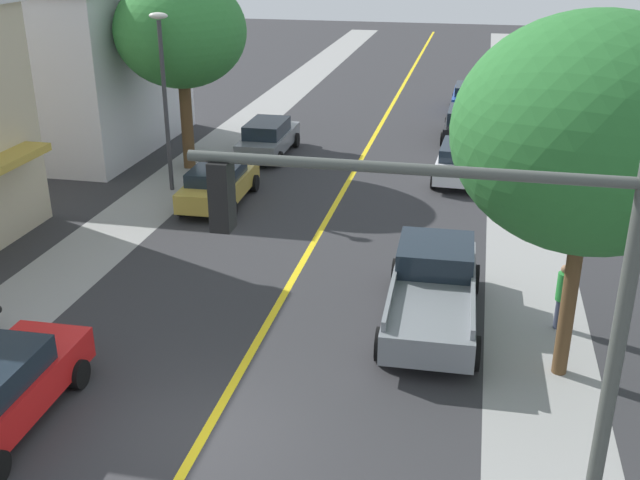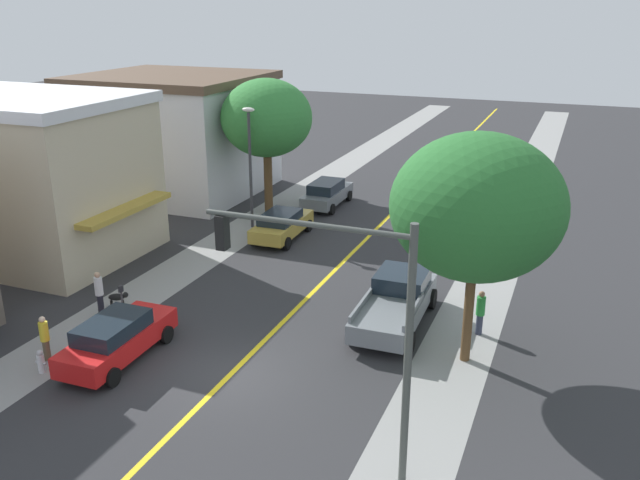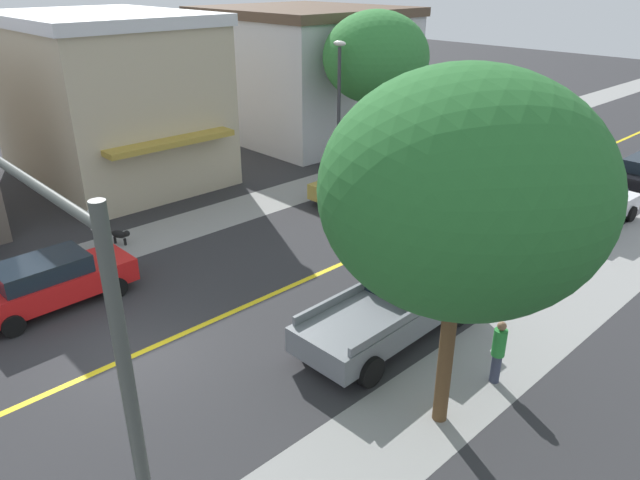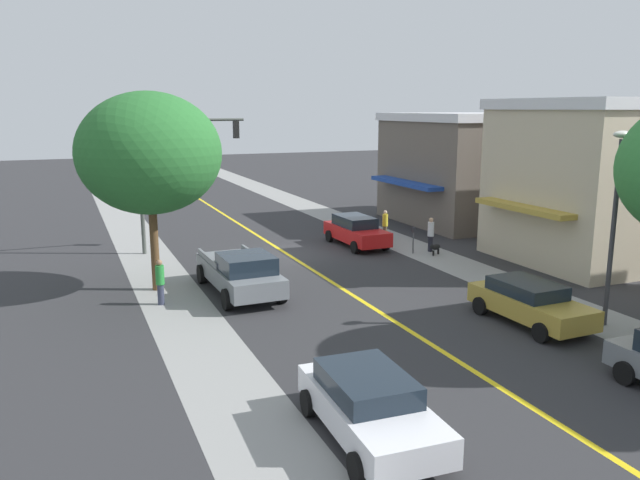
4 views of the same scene
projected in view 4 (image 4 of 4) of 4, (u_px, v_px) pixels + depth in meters
ground_plane at (288, 254)px, 31.59m from camera, size 140.00×140.00×0.00m
sidewalk_left at (403, 244)px, 34.06m from camera, size 2.55×126.00×0.01m
sidewalk_right at (153, 267)px, 29.11m from camera, size 2.55×126.00×0.01m
road_centerline_stripe at (288, 254)px, 31.59m from camera, size 0.20×126.00×0.00m
brick_apartment_block at (475, 168)px, 40.32m from camera, size 10.46×9.54×6.92m
corner_shop_building at (616, 180)px, 30.14m from camera, size 11.26×7.85×7.64m
street_tree_left_near at (149, 154)px, 24.30m from camera, size 5.58×5.58×7.86m
fire_hydrant at (372, 230)px, 35.65m from camera, size 0.44×0.24×0.83m
parking_meter at (413, 236)px, 31.61m from camera, size 0.12×0.18×1.35m
traffic_light_mast at (172, 159)px, 31.35m from camera, size 5.42×0.32×6.97m
street_lamp at (615, 208)px, 20.47m from camera, size 0.70×0.36×6.50m
red_sedan_left_curb at (356, 231)px, 33.38m from camera, size 2.05×4.73×1.58m
white_sedan_right_curb at (370, 405)px, 13.86m from camera, size 2.26×4.55×1.47m
gold_sedan_left_curb at (530, 302)px, 21.27m from camera, size 2.13×4.56×1.44m
grey_pickup_truck at (240, 272)px, 24.66m from camera, size 2.46×5.80×1.76m
pedestrian_white_shirt at (431, 233)px, 32.01m from camera, size 0.32×0.32×1.76m
pedestrian_yellow_shirt at (385, 224)px, 35.06m from camera, size 0.31×0.31×1.64m
pedestrian_green_shirt at (160, 281)px, 23.30m from camera, size 0.32×0.32×1.73m
small_dog at (435, 247)px, 31.32m from camera, size 0.80×0.54×0.61m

